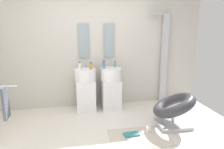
{
  "coord_description": "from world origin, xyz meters",
  "views": [
    {
      "loc": [
        -0.48,
        -2.81,
        1.75
      ],
      "look_at": [
        0.15,
        0.55,
        0.95
      ],
      "focal_mm": 32.32,
      "sensor_mm": 36.0,
      "label": 1
    }
  ],
  "objects_px": {
    "shower_column": "(164,57)",
    "soap_bottle_white": "(80,66)",
    "towel_rack": "(4,104)",
    "soap_bottle_amber": "(91,66)",
    "pedestal_sink_right": "(111,87)",
    "pedestal_sink_left": "(86,89)",
    "soap_bottle_green": "(115,64)",
    "lounge_chair": "(174,108)",
    "magazine_teal": "(131,134)",
    "coffee_mug": "(148,129)",
    "soap_bottle_blue": "(104,65)"
  },
  "relations": [
    {
      "from": "towel_rack",
      "to": "soap_bottle_white",
      "type": "xyz_separation_m",
      "value": [
        1.17,
        1.05,
        0.35
      ]
    },
    {
      "from": "magazine_teal",
      "to": "coffee_mug",
      "type": "bearing_deg",
      "value": 3.71
    },
    {
      "from": "pedestal_sink_left",
      "to": "shower_column",
      "type": "height_order",
      "value": "shower_column"
    },
    {
      "from": "lounge_chair",
      "to": "coffee_mug",
      "type": "relative_size",
      "value": 11.05
    },
    {
      "from": "pedestal_sink_right",
      "to": "soap_bottle_white",
      "type": "xyz_separation_m",
      "value": [
        -0.66,
        -0.01,
        0.5
      ]
    },
    {
      "from": "shower_column",
      "to": "soap_bottle_green",
      "type": "distance_m",
      "value": 1.19
    },
    {
      "from": "towel_rack",
      "to": "pedestal_sink_left",
      "type": "bearing_deg",
      "value": 39.56
    },
    {
      "from": "soap_bottle_amber",
      "to": "soap_bottle_white",
      "type": "bearing_deg",
      "value": 172.97
    },
    {
      "from": "coffee_mug",
      "to": "soap_bottle_amber",
      "type": "distance_m",
      "value": 1.7
    },
    {
      "from": "towel_rack",
      "to": "soap_bottle_white",
      "type": "bearing_deg",
      "value": 41.87
    },
    {
      "from": "lounge_chair",
      "to": "soap_bottle_white",
      "type": "height_order",
      "value": "soap_bottle_white"
    },
    {
      "from": "soap_bottle_amber",
      "to": "pedestal_sink_right",
      "type": "bearing_deg",
      "value": 4.8
    },
    {
      "from": "magazine_teal",
      "to": "soap_bottle_blue",
      "type": "bearing_deg",
      "value": 98.6
    },
    {
      "from": "pedestal_sink_left",
      "to": "soap_bottle_green",
      "type": "height_order",
      "value": "soap_bottle_green"
    },
    {
      "from": "shower_column",
      "to": "soap_bottle_white",
      "type": "distance_m",
      "value": 1.95
    },
    {
      "from": "pedestal_sink_right",
      "to": "soap_bottle_amber",
      "type": "bearing_deg",
      "value": -175.2
    },
    {
      "from": "lounge_chair",
      "to": "magazine_teal",
      "type": "height_order",
      "value": "lounge_chair"
    },
    {
      "from": "pedestal_sink_right",
      "to": "lounge_chair",
      "type": "relative_size",
      "value": 0.96
    },
    {
      "from": "pedestal_sink_right",
      "to": "shower_column",
      "type": "bearing_deg",
      "value": 8.47
    },
    {
      "from": "pedestal_sink_right",
      "to": "shower_column",
      "type": "distance_m",
      "value": 1.42
    },
    {
      "from": "pedestal_sink_right",
      "to": "coffee_mug",
      "type": "xyz_separation_m",
      "value": [
        0.43,
        -1.19,
        -0.42
      ]
    },
    {
      "from": "magazine_teal",
      "to": "coffee_mug",
      "type": "distance_m",
      "value": 0.32
    },
    {
      "from": "pedestal_sink_right",
      "to": "soap_bottle_green",
      "type": "xyz_separation_m",
      "value": [
        0.1,
        0.08,
        0.5
      ]
    },
    {
      "from": "lounge_chair",
      "to": "soap_bottle_green",
      "type": "xyz_separation_m",
      "value": [
        -0.86,
        1.11,
        0.62
      ]
    },
    {
      "from": "soap_bottle_blue",
      "to": "soap_bottle_green",
      "type": "relative_size",
      "value": 1.24
    },
    {
      "from": "soap_bottle_amber",
      "to": "soap_bottle_green",
      "type": "relative_size",
      "value": 1.04
    },
    {
      "from": "magazine_teal",
      "to": "soap_bottle_white",
      "type": "height_order",
      "value": "soap_bottle_white"
    },
    {
      "from": "shower_column",
      "to": "soap_bottle_white",
      "type": "height_order",
      "value": "shower_column"
    },
    {
      "from": "pedestal_sink_right",
      "to": "soap_bottle_white",
      "type": "height_order",
      "value": "soap_bottle_white"
    },
    {
      "from": "towel_rack",
      "to": "magazine_teal",
      "type": "xyz_separation_m",
      "value": [
        1.95,
        -0.17,
        -0.61
      ]
    },
    {
      "from": "lounge_chair",
      "to": "coffee_mug",
      "type": "distance_m",
      "value": 0.62
    },
    {
      "from": "pedestal_sink_right",
      "to": "shower_column",
      "type": "relative_size",
      "value": 0.49
    },
    {
      "from": "lounge_chair",
      "to": "soap_bottle_blue",
      "type": "bearing_deg",
      "value": 137.65
    },
    {
      "from": "towel_rack",
      "to": "soap_bottle_green",
      "type": "bearing_deg",
      "value": 30.46
    },
    {
      "from": "magazine_teal",
      "to": "pedestal_sink_right",
      "type": "bearing_deg",
      "value": 91.31
    },
    {
      "from": "soap_bottle_white",
      "to": "towel_rack",
      "type": "bearing_deg",
      "value": -138.13
    },
    {
      "from": "soap_bottle_amber",
      "to": "soap_bottle_white",
      "type": "xyz_separation_m",
      "value": [
        -0.23,
        0.03,
        0.0
      ]
    },
    {
      "from": "shower_column",
      "to": "soap_bottle_blue",
      "type": "height_order",
      "value": "shower_column"
    },
    {
      "from": "coffee_mug",
      "to": "soap_bottle_amber",
      "type": "xyz_separation_m",
      "value": [
        -0.86,
        1.15,
        0.91
      ]
    },
    {
      "from": "coffee_mug",
      "to": "shower_column",
      "type": "bearing_deg",
      "value": 58.56
    },
    {
      "from": "pedestal_sink_left",
      "to": "lounge_chair",
      "type": "relative_size",
      "value": 0.96
    },
    {
      "from": "lounge_chair",
      "to": "magazine_teal",
      "type": "distance_m",
      "value": 0.92
    },
    {
      "from": "coffee_mug",
      "to": "soap_bottle_blue",
      "type": "xyz_separation_m",
      "value": [
        -0.59,
        1.17,
        0.93
      ]
    },
    {
      "from": "pedestal_sink_left",
      "to": "shower_column",
      "type": "distance_m",
      "value": 1.93
    },
    {
      "from": "pedestal_sink_left",
      "to": "magazine_teal",
      "type": "height_order",
      "value": "pedestal_sink_left"
    },
    {
      "from": "pedestal_sink_left",
      "to": "coffee_mug",
      "type": "xyz_separation_m",
      "value": [
        0.98,
        -1.19,
        -0.42
      ]
    },
    {
      "from": "pedestal_sink_left",
      "to": "shower_column",
      "type": "bearing_deg",
      "value": 5.93
    },
    {
      "from": "coffee_mug",
      "to": "soap_bottle_green",
      "type": "bearing_deg",
      "value": 104.87
    },
    {
      "from": "soap_bottle_amber",
      "to": "pedestal_sink_left",
      "type": "bearing_deg",
      "value": 163.2
    },
    {
      "from": "pedestal_sink_right",
      "to": "coffee_mug",
      "type": "bearing_deg",
      "value": -70.07
    }
  ]
}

